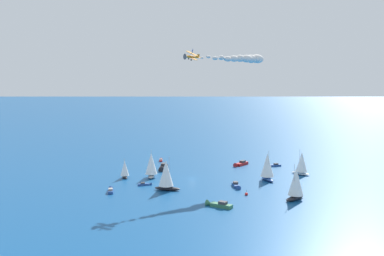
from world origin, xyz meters
name	(u,v)px	position (x,y,z in m)	size (l,w,h in m)	color
ground_plane	(192,179)	(0.00, 0.00, 0.00)	(2000.00, 2000.00, 0.00)	navy
sailboat_near_centre	(151,165)	(0.20, 16.49, 5.16)	(9.01, 5.43, 11.30)	#9E9993
motorboat_far_port	(240,164)	(29.10, -19.52, 0.73)	(9.07, 7.08, 2.69)	#B21E1E
sailboat_far_stbd	(125,169)	(-1.71, 26.91, 3.65)	(6.40, 4.46, 8.00)	black
motorboat_inshore	(218,205)	(-38.88, -11.82, 0.68)	(5.91, 8.83, 2.54)	#33704C
motorboat_offshore	(236,186)	(-13.04, -17.62, 0.61)	(8.07, 3.48, 2.27)	#23478C
sailboat_trailing	(302,163)	(11.14, -44.44, 4.93)	(7.33, 7.81, 10.81)	white
motorboat_ahead	(273,165)	(28.13, -34.40, 0.51)	(3.94, 6.65, 1.88)	#23478C
motorboat_mid_cluster	(111,190)	(-23.83, 26.52, 0.54)	(7.12, 3.43, 2.00)	#23478C
motorboat_outer_ring_a	(163,168)	(16.80, 14.35, 0.83)	(10.71, 2.93, 3.10)	black
motorboat_outer_ring_b	(161,160)	(37.25, 18.74, 0.42)	(5.57, 2.17, 1.58)	#B21E1E
sailboat_outer_ring_c	(166,175)	(-19.79, 7.33, 5.59)	(5.91, 9.78, 12.26)	black
motorboat_outer_ring_d	(145,184)	(-13.00, 16.25, 0.40)	(3.01, 5.23, 1.48)	#23478C
sailboat_outer_ring_e	(267,166)	(-0.42, -29.64, 5.52)	(9.70, 6.62, 12.09)	#23478C
sailboat_outer_ring_f	(296,183)	(-28.21, -36.95, 5.46)	(8.76, 7.96, 11.96)	black
marker_buoy	(246,194)	(-23.95, -21.01, 0.39)	(1.10, 1.10, 2.10)	red
biplane_lead	(191,56)	(-0.22, 0.19, 48.22)	(6.61, 6.78, 3.96)	orange
wingwalker_lead	(192,51)	(-0.73, -0.23, 50.30)	(0.82, 0.72, 1.77)	#1E4CB2
smoke_trail_lead	(246,59)	(18.16, -21.13, 48.07)	(24.53, 27.61, 4.85)	silver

